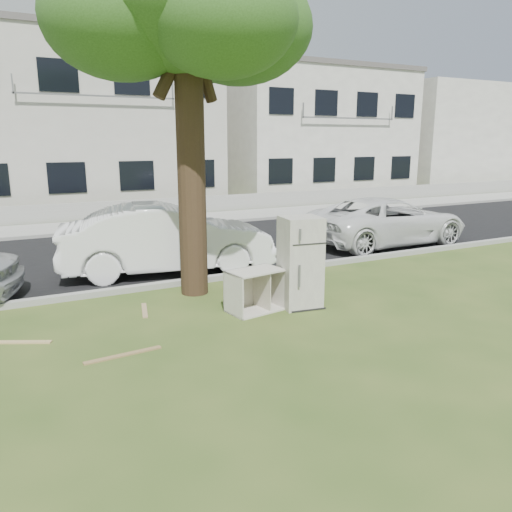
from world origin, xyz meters
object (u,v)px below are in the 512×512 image
car_center (167,239)px  car_right (387,221)px  fridge (300,262)px  cabinet (255,291)px

car_center → car_right: bearing=-78.3°
car_center → car_right: (6.78, 0.22, -0.10)m
car_center → fridge: bearing=-148.0°
car_center → car_right: size_ratio=0.97×
fridge → car_center: size_ratio=0.35×
car_center → car_right: 6.79m
fridge → cabinet: fridge is taller
car_center → car_right: car_center is taller
fridge → car_center: fridge is taller
fridge → car_right: bearing=42.8°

